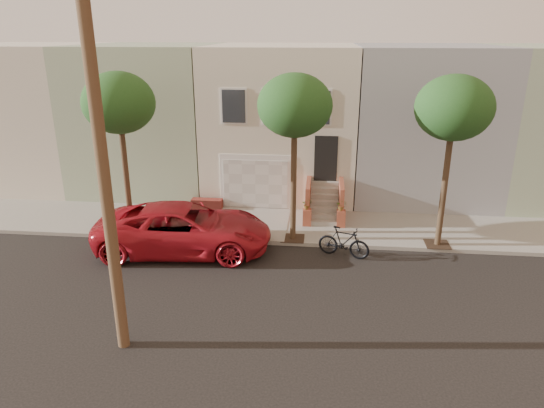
# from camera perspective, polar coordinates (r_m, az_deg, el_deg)

# --- Properties ---
(ground) EXTENTS (90.00, 90.00, 0.00)m
(ground) POSITION_cam_1_polar(r_m,az_deg,el_deg) (15.87, -2.16, -9.99)
(ground) COLOR black
(ground) RESTS_ON ground
(sidewalk) EXTENTS (40.00, 3.70, 0.15)m
(sidewalk) POSITION_cam_1_polar(r_m,az_deg,el_deg) (20.62, -0.10, -2.48)
(sidewalk) COLOR gray
(sidewalk) RESTS_ON ground
(house_row) EXTENTS (33.10, 11.70, 7.00)m
(house_row) POSITION_cam_1_polar(r_m,az_deg,el_deg) (25.27, 1.31, 10.08)
(house_row) COLOR #BAB09E
(house_row) RESTS_ON sidewalk
(tree_left) EXTENTS (2.70, 2.57, 6.30)m
(tree_left) POSITION_cam_1_polar(r_m,az_deg,el_deg) (19.26, -17.41, 11.05)
(tree_left) COLOR #2D2116
(tree_left) RESTS_ON sidewalk
(tree_mid) EXTENTS (2.70, 2.57, 6.30)m
(tree_mid) POSITION_cam_1_polar(r_m,az_deg,el_deg) (17.77, 2.66, 11.25)
(tree_mid) COLOR #2D2116
(tree_mid) RESTS_ON sidewalk
(tree_right) EXTENTS (2.70, 2.57, 6.30)m
(tree_right) POSITION_cam_1_polar(r_m,az_deg,el_deg) (18.30, 20.42, 10.31)
(tree_right) COLOR #2D2116
(tree_right) RESTS_ON sidewalk
(pickup_truck) EXTENTS (6.65, 3.49, 1.78)m
(pickup_truck) POSITION_cam_1_polar(r_m,az_deg,el_deg) (18.44, -10.17, -2.83)
(pickup_truck) COLOR #AA1520
(pickup_truck) RESTS_ON ground
(motorcycle) EXTENTS (1.98, 1.09, 1.14)m
(motorcycle) POSITION_cam_1_polar(r_m,az_deg,el_deg) (18.00, 8.35, -4.40)
(motorcycle) COLOR black
(motorcycle) RESTS_ON ground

